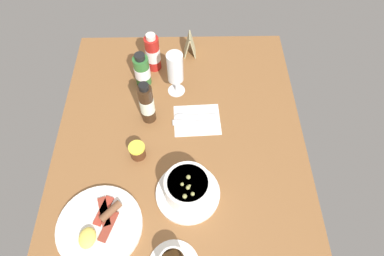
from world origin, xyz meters
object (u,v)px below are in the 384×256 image
sauce_bottle_red (153,53)px  porridge_bowl (188,188)px  wine_glass (175,69)px  cutlery_setting (196,120)px  jam_jar (137,151)px  sauce_bottle_green (142,70)px  sauce_bottle_brown (147,104)px  menu_card (190,45)px  breakfast_plate (99,226)px

sauce_bottle_red → porridge_bowl: bearing=-166.7°
porridge_bowl → wine_glass: wine_glass is taller
cutlery_setting → jam_jar: (-13.75, 19.09, 2.39)cm
sauce_bottle_green → sauce_bottle_brown: sauce_bottle_brown is taller
menu_card → porridge_bowl: bearing=178.7°
porridge_bowl → cutlery_setting: 28.06cm
wine_glass → menu_card: 21.14cm
menu_card → sauce_bottle_brown: bearing=155.3°
porridge_bowl → sauce_bottle_green: 48.57cm
sauce_bottle_red → sauce_bottle_brown: (-24.78, 0.66, 0.74)cm
porridge_bowl → sauce_bottle_brown: (28.76, 13.36, 3.90)cm
cutlery_setting → sauce_bottle_green: 27.13cm
cutlery_setting → wine_glass: bearing=26.9°
wine_glass → sauce_bottle_green: size_ratio=1.28×
cutlery_setting → sauce_bottle_red: bearing=31.2°
breakfast_plate → sauce_bottle_brown: bearing=-17.4°
cutlery_setting → breakfast_plate: (-37.37, 28.44, 0.66)cm
jam_jar → porridge_bowl: bearing=-130.7°
cutlery_setting → wine_glass: wine_glass is taller
sauce_bottle_green → menu_card: (14.98, -17.66, -1.44)cm
breakfast_plate → menu_card: size_ratio=2.49×
sauce_bottle_brown → breakfast_plate: bearing=162.6°
porridge_bowl → menu_card: (60.67, -1.35, 0.69)cm
wine_glass → jam_jar: (-27.38, 12.17, -8.72)cm
breakfast_plate → sauce_bottle_green: bearing=-9.4°
cutlery_setting → jam_jar: jam_jar is taller
wine_glass → menu_card: wine_glass is taller
sauce_bottle_green → sauce_bottle_brown: (-16.94, -2.95, 1.78)cm
porridge_bowl → sauce_bottle_red: (53.54, 12.70, 3.17)cm
sauce_bottle_green → sauce_bottle_brown: bearing=-170.1°
jam_jar → sauce_bottle_green: 32.04cm
cutlery_setting → wine_glass: size_ratio=0.95×
cutlery_setting → sauce_bottle_red: sauce_bottle_red is taller
sauce_bottle_green → breakfast_plate: size_ratio=0.57×
wine_glass → breakfast_plate: wine_glass is taller
wine_glass → sauce_bottle_red: (12.29, 8.76, -3.99)cm
porridge_bowl → menu_card: 60.69cm
sauce_bottle_brown → wine_glass: bearing=-37.0°
wine_glass → jam_jar: size_ratio=3.40×
wine_glass → sauce_bottle_red: 15.61cm
jam_jar → breakfast_plate: jam_jar is taller
porridge_bowl → jam_jar: porridge_bowl is taller
wine_glass → breakfast_plate: bearing=157.1°
porridge_bowl → cutlery_setting: (27.62, -2.98, -3.96)cm
porridge_bowl → sauce_bottle_green: size_ratio=1.39×
porridge_bowl → sauce_bottle_brown: 31.95cm
porridge_bowl → breakfast_plate: 27.45cm
sauce_bottle_brown → sauce_bottle_green: bearing=9.9°
sauce_bottle_red → cutlery_setting: bearing=-148.8°
jam_jar → sauce_bottle_red: size_ratio=0.33×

